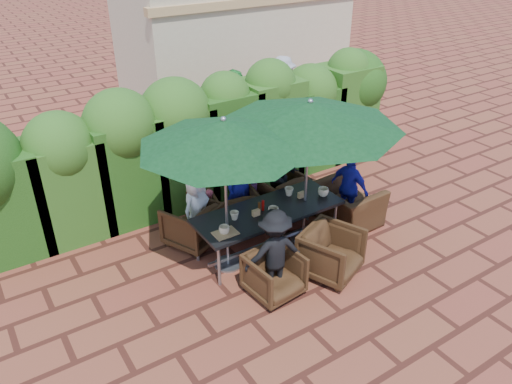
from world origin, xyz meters
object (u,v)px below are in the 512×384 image
umbrella_left (224,134)px  chair_near_left (274,273)px  umbrella_right (310,115)px  chair_far_mid (234,207)px  chair_end_right (348,198)px  dining_table (268,214)px  chair_far_right (279,192)px  chair_near_right (331,251)px  chair_far_left (192,222)px

umbrella_left → chair_near_left: umbrella_left is taller
umbrella_right → chair_far_mid: (-0.77, 0.97, -1.83)m
umbrella_left → chair_end_right: bearing=-1.3°
dining_table → chair_far_right: (0.83, 0.87, -0.26)m
umbrella_right → chair_near_right: (-0.23, -0.96, -1.80)m
dining_table → chair_far_mid: chair_far_mid is taller
chair_near_right → umbrella_left: bearing=116.9°
umbrella_right → umbrella_left: bearing=177.3°
umbrella_left → chair_end_right: umbrella_left is taller
dining_table → chair_end_right: bearing=-2.1°
chair_far_left → chair_end_right: bearing=135.9°
chair_far_right → chair_end_right: 1.23m
umbrella_left → umbrella_right: bearing=-2.7°
umbrella_right → chair_near_left: bearing=-144.2°
chair_far_right → chair_near_left: size_ratio=1.15×
umbrella_right → chair_far_left: size_ratio=3.54×
chair_near_left → chair_near_right: bearing=-10.9°
chair_far_left → chair_far_right: chair_far_right is taller
dining_table → umbrella_left: bearing=-179.4°
chair_near_left → chair_end_right: (2.17, 0.88, 0.11)m
umbrella_right → chair_far_mid: size_ratio=3.63×
dining_table → chair_near_right: chair_near_right is taller
chair_near_right → umbrella_right: bearing=54.0°
chair_end_right → chair_far_left: bearing=69.1°
umbrella_left → chair_end_right: (2.39, -0.05, -1.74)m
umbrella_left → umbrella_right: (1.42, -0.07, 0.00)m
chair_far_mid → chair_near_left: size_ratio=1.07×
chair_far_mid → chair_near_right: (0.54, -1.93, 0.02)m
umbrella_right → dining_table: bearing=173.6°
chair_near_left → chair_near_right: 0.98m
umbrella_left → chair_near_right: umbrella_left is taller
dining_table → chair_far_mid: size_ratio=3.08×
umbrella_left → chair_near_right: 2.39m
umbrella_right → chair_end_right: bearing=0.8°
chair_far_left → dining_table: bearing=113.5°
dining_table → chair_end_right: size_ratio=2.23×
chair_far_left → chair_far_mid: 0.84m
chair_far_right → chair_end_right: size_ratio=0.77×
chair_far_right → chair_near_left: bearing=47.6°
chair_far_mid → chair_end_right: (1.74, -0.96, 0.08)m
chair_far_mid → dining_table: bearing=108.0°
chair_far_right → chair_near_left: chair_far_right is taller
chair_end_right → dining_table: bearing=86.1°
dining_table → umbrella_right: 1.68m
chair_end_right → chair_far_mid: bearing=59.4°
dining_table → chair_near_right: 1.15m
chair_near_left → chair_far_right: bearing=47.4°
umbrella_right → chair_end_right: 1.99m
chair_far_mid → chair_far_right: (0.93, -0.03, 0.03)m
chair_far_mid → chair_near_right: chair_near_right is taller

